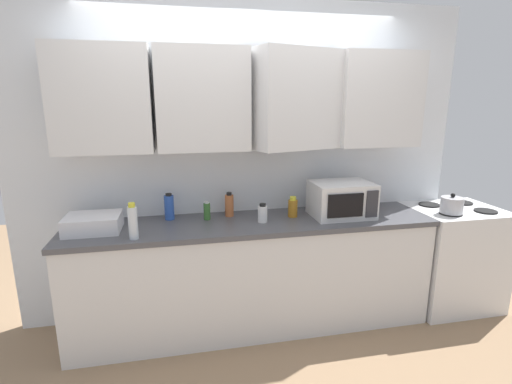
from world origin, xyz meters
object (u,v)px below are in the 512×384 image
Objects in this scene: dish_rack at (93,223)px; bottle_spice_jar at (229,205)px; bottle_white_jar at (263,213)px; kettle at (452,205)px; stove_range at (450,256)px; bottle_blue_cleaner at (169,207)px; microwave at (341,199)px; bottle_red_sauce at (375,198)px; bottle_amber_vinegar at (293,208)px; bottle_green_oil at (207,211)px; bottle_clear_tall at (133,222)px.

bottle_spice_jar is (1.01, 0.17, 0.03)m from dish_rack.
kettle is at bearing -4.39° from bottle_white_jar.
stove_range is 4.32× the size of bottle_blue_cleaner.
microwave reaches higher than bottle_red_sauce.
bottle_blue_cleaner is at bearing 163.06° from bottle_white_jar.
kettle reaches higher than bottle_amber_vinegar.
bottle_white_jar is at bearing 175.61° from kettle.
microwave is 2.27× the size of bottle_blue_cleaner.
bottle_blue_cleaner is at bearing 18.33° from dish_rack.
bottle_white_jar is at bearing -19.77° from bottle_green_oil.
bottle_green_oil is 0.75× the size of bottle_spice_jar.
bottle_white_jar is at bearing -162.97° from bottle_amber_vinegar.
bottle_amber_vinegar is at bearing 1.65° from dish_rack.
bottle_white_jar is (-1.06, -0.21, -0.02)m from bottle_red_sauce.
dish_rack is 0.83m from bottle_green_oil.
bottle_amber_vinegar reaches higher than bottle_green_oil.
bottle_green_oil is at bearing 174.38° from bottle_amber_vinegar.
microwave is 0.40m from bottle_amber_vinegar.
stove_range is 3.03m from dish_rack.
bottle_blue_cleaner reaches higher than bottle_spice_jar.
stove_range is 4.58× the size of bottle_spice_jar.
bottle_green_oil is at bearing -12.72° from bottle_blue_cleaner.
stove_range is 6.14× the size of bottle_green_oil.
bottle_red_sauce is 1.48m from bottle_green_oil.
bottle_red_sauce is (-0.52, 0.33, 0.01)m from kettle.
microwave is (-1.09, 0.00, 0.59)m from stove_range.
kettle is 0.69× the size of bottle_clear_tall.
dish_rack is at bearing 179.62° from stove_range.
bottle_spice_jar reaches higher than dish_rack.
dish_rack is 2.56× the size of bottle_green_oil.
bottle_blue_cleaner is (-0.29, 0.07, 0.03)m from bottle_green_oil.
bottle_blue_cleaner is (-1.37, 0.19, -0.04)m from microwave.
bottle_clear_tall reaches higher than dish_rack.
bottle_white_jar is 0.31m from bottle_spice_jar.
bottle_spice_jar is at bearing 168.37° from microwave.
bottle_spice_jar is 0.94× the size of bottle_blue_cleaner.
bottle_red_sauce reaches higher than bottle_amber_vinegar.
bottle_clear_tall is 0.63m from bottle_green_oil.
bottle_clear_tall is (-2.69, -0.20, 0.57)m from stove_range.
dish_rack is 1.51m from bottle_amber_vinegar.
bottle_amber_vinegar reaches higher than bottle_white_jar.
bottle_amber_vinegar reaches higher than stove_range.
kettle is 0.47× the size of dish_rack.
kettle is 2.31m from bottle_blue_cleaner.
bottle_white_jar is at bearing -41.71° from bottle_spice_jar.
dish_rack reaches higher than stove_range.
bottle_clear_tall is at bearing -168.96° from bottle_red_sauce.
microwave reaches higher than bottle_white_jar.
bottle_red_sauce is at bearing 24.56° from microwave.
bottle_amber_vinegar is (1.21, 0.27, -0.04)m from bottle_clear_tall.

